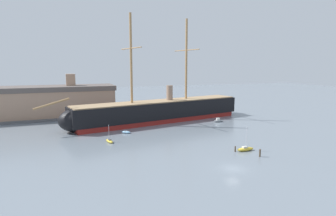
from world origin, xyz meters
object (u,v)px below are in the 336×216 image
object	(u,v)px
sailboat_foreground_right	(245,149)
motorboat_alongside_stern	(218,121)
motorboat_distant_centre	(143,111)
mooring_piling_nearest	(235,149)
dockside_warehouse_left	(43,102)
motorboat_far_left	(64,120)
mooring_piling_left_pair	(260,153)
sailboat_mid_left	(109,141)
tall_ship	(161,111)
dinghy_alongside_bow	(126,132)

from	to	relation	value
sailboat_foreground_right	motorboat_alongside_stern	xyz separation A→B (m)	(11.19, 29.95, 0.02)
motorboat_distant_centre	mooring_piling_nearest	size ratio (longest dim) A/B	3.85
motorboat_alongside_stern	dockside_warehouse_left	world-z (taller)	dockside_warehouse_left
sailboat_foreground_right	motorboat_alongside_stern	world-z (taller)	sailboat_foreground_right
motorboat_far_left	sailboat_foreground_right	bearing A→B (deg)	-53.11
motorboat_distant_centre	dockside_warehouse_left	world-z (taller)	dockside_warehouse_left
mooring_piling_left_pair	sailboat_mid_left	bearing A→B (deg)	140.80
sailboat_mid_left	motorboat_alongside_stern	distance (m)	40.04
tall_ship	sailboat_mid_left	bearing A→B (deg)	-135.85
tall_ship	dockside_warehouse_left	xyz separation A→B (m)	(-36.91, 21.32, 1.97)
dinghy_alongside_bow	dockside_warehouse_left	size ratio (longest dim) A/B	0.05
dinghy_alongside_bow	motorboat_distant_centre	world-z (taller)	motorboat_distant_centre
dinghy_alongside_bow	motorboat_far_left	distance (m)	28.42
mooring_piling_nearest	mooring_piling_left_pair	size ratio (longest dim) A/B	0.75
mooring_piling_left_pair	motorboat_distant_centre	bearing A→B (deg)	97.00
motorboat_far_left	dockside_warehouse_left	size ratio (longest dim) A/B	0.06
motorboat_far_left	mooring_piling_nearest	bearing A→B (deg)	-54.76
motorboat_alongside_stern	motorboat_far_left	distance (m)	51.79
motorboat_alongside_stern	dockside_warehouse_left	bearing A→B (deg)	152.14
tall_ship	motorboat_far_left	bearing A→B (deg)	159.03
motorboat_alongside_stern	mooring_piling_left_pair	distance (m)	36.08
tall_ship	mooring_piling_nearest	xyz separation A→B (m)	(4.21, -37.21, -3.08)
motorboat_alongside_stern	sailboat_foreground_right	bearing A→B (deg)	-110.50
tall_ship	mooring_piling_nearest	world-z (taller)	tall_ship
dockside_warehouse_left	mooring_piling_nearest	bearing A→B (deg)	-54.91
mooring_piling_nearest	mooring_piling_left_pair	distance (m)	5.54
dinghy_alongside_bow	motorboat_distant_centre	xyz separation A→B (m)	(13.87, 31.96, 0.30)
mooring_piling_left_pair	tall_ship	bearing A→B (deg)	99.40
motorboat_alongside_stern	mooring_piling_nearest	distance (m)	32.58
sailboat_mid_left	motorboat_distant_centre	size ratio (longest dim) A/B	0.94
sailboat_mid_left	mooring_piling_left_pair	size ratio (longest dim) A/B	2.73
dockside_warehouse_left	tall_ship	bearing A→B (deg)	-30.01
motorboat_far_left	mooring_piling_left_pair	bearing A→B (deg)	-55.23
motorboat_distant_centre	motorboat_alongside_stern	bearing A→B (deg)	-56.14
dinghy_alongside_bow	motorboat_far_left	size ratio (longest dim) A/B	0.85
sailboat_mid_left	motorboat_distant_centre	distance (m)	44.28
motorboat_distant_centre	dockside_warehouse_left	xyz separation A→B (m)	(-36.26, 1.41, 5.02)
motorboat_far_left	motorboat_alongside_stern	bearing A→B (deg)	-21.78
mooring_piling_nearest	dockside_warehouse_left	world-z (taller)	dockside_warehouse_left
sailboat_foreground_right	motorboat_far_left	distance (m)	61.47
sailboat_mid_left	dockside_warehouse_left	world-z (taller)	dockside_warehouse_left
tall_ship	sailboat_foreground_right	world-z (taller)	tall_ship
motorboat_alongside_stern	sailboat_mid_left	bearing A→B (deg)	-162.35
dockside_warehouse_left	mooring_piling_left_pair	bearing A→B (deg)	-55.29
sailboat_foreground_right	mooring_piling_nearest	size ratio (longest dim) A/B	4.47
sailboat_mid_left	motorboat_far_left	size ratio (longest dim) A/B	1.28
tall_ship	sailboat_mid_left	distance (m)	28.54
sailboat_foreground_right	mooring_piling_nearest	bearing A→B (deg)	171.87
tall_ship	motorboat_alongside_stern	size ratio (longest dim) A/B	21.20
motorboat_far_left	mooring_piling_nearest	xyz separation A→B (m)	(34.48, -48.82, 0.13)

